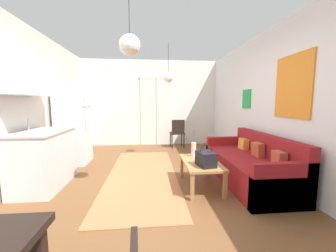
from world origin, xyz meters
TOP-DOWN VIEW (x-y plane):
  - ground_plane at (0.00, 0.00)m, footprint 4.81×7.39m
  - wall_back at (0.01, 3.44)m, footprint 4.41×0.13m
  - wall_right at (2.15, 0.00)m, footprint 0.12×6.99m
  - area_rug at (-0.19, 0.66)m, footprint 1.25×3.28m
  - couch at (1.68, 0.15)m, footprint 0.84×1.97m
  - coffee_table at (0.77, 0.02)m, footprint 0.55×0.97m
  - bamboo_vase at (0.72, 0.32)m, footprint 0.09×0.09m
  - handbag at (0.78, -0.22)m, footprint 0.27×0.33m
  - refrigerator at (-1.73, 1.55)m, footprint 0.63×0.66m
  - kitchen_counter at (-1.77, 0.27)m, footprint 0.63×1.10m
  - accent_chair at (0.79, 2.85)m, footprint 0.44×0.42m
  - pendant_lamp_near at (-0.29, -0.33)m, footprint 0.27×0.27m
  - pendant_lamp_far at (0.40, 1.62)m, footprint 0.24×0.24m

SIDE VIEW (x-z plane):
  - ground_plane at x=0.00m, z-range -0.10..0.00m
  - area_rug at x=-0.19m, z-range 0.00..0.01m
  - couch at x=1.68m, z-range -0.13..0.68m
  - coffee_table at x=0.77m, z-range 0.16..0.58m
  - accent_chair at x=0.79m, z-range 0.06..0.91m
  - handbag at x=0.78m, z-range 0.37..0.70m
  - bamboo_vase at x=0.72m, z-range 0.32..0.78m
  - kitchen_counter at x=-1.77m, z-range -0.26..1.79m
  - refrigerator at x=-1.73m, z-range 0.00..1.76m
  - wall_back at x=0.01m, z-range -0.01..2.68m
  - wall_right at x=2.15m, z-range 0.00..2.69m
  - pendant_lamp_far at x=0.40m, z-range 1.50..2.37m
  - pendant_lamp_near at x=-0.29m, z-range 1.72..2.46m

